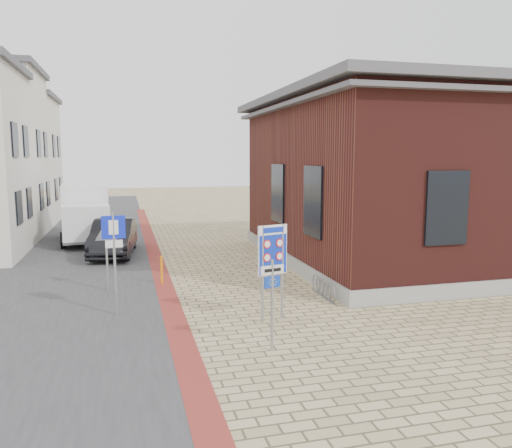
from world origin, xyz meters
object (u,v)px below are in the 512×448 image
box_truck (85,213)px  parking_sign (114,245)px  border_sign (273,252)px  bollard (162,270)px  essen_sign (272,292)px  sedan (113,237)px

box_truck → parking_sign: size_ratio=2.00×
border_sign → bollard: (-2.56, 4.50, -1.33)m
essen_sign → bollard: size_ratio=2.08×
box_truck → essen_sign: 17.12m
essen_sign → parking_sign: parking_sign is taller
sedan → box_truck: bearing=115.7°
border_sign → bollard: border_sign is taller
border_sign → bollard: bearing=103.3°
box_truck → sedan: bearing=-75.4°
sedan → border_sign: border_sign is taller
parking_sign → bollard: size_ratio=2.85×
bollard → parking_sign: bearing=-115.6°
border_sign → sedan: bearing=95.9°
parking_sign → bollard: bearing=59.2°
box_truck → border_sign: bearing=-73.6°
border_sign → parking_sign: size_ratio=0.90×
sedan → bollard: size_ratio=4.81×
parking_sign → bollard: (1.44, 3.00, -1.46)m
parking_sign → sedan: bearing=86.3°
sedan → border_sign: bearing=-61.8°
sedan → essen_sign: bearing=-67.7°
essen_sign → sedan: bearing=94.5°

